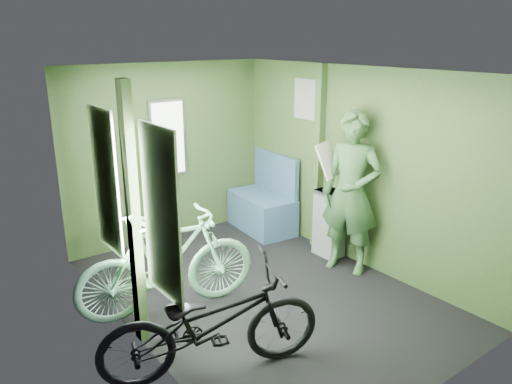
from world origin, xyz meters
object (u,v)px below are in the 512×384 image
at_px(bicycle_black, 213,374).
at_px(bicycle_mint, 171,312).
at_px(bench_seat, 263,208).
at_px(waste_box, 329,223).
at_px(passenger, 351,193).

xyz_separation_m(bicycle_black, bicycle_mint, (0.17, 1.06, 0.00)).
relative_size(bicycle_black, bench_seat, 1.68).
distance_m(waste_box, bench_seat, 1.18).
bearing_deg(passenger, bicycle_mint, -121.99).
relative_size(passenger, waste_box, 2.23).
height_order(bicycle_black, passenger, passenger).
xyz_separation_m(bicycle_black, waste_box, (2.38, 1.09, 0.42)).
distance_m(passenger, waste_box, 0.67).
bearing_deg(waste_box, bench_seat, 95.40).
bearing_deg(bicycle_black, bicycle_mint, 9.52).
relative_size(bicycle_mint, waste_box, 2.14).
bearing_deg(bicycle_mint, bicycle_black, -177.90).
relative_size(bicycle_black, bicycle_mint, 1.00).
relative_size(waste_box, bench_seat, 0.78).
bearing_deg(waste_box, bicycle_black, -155.47).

